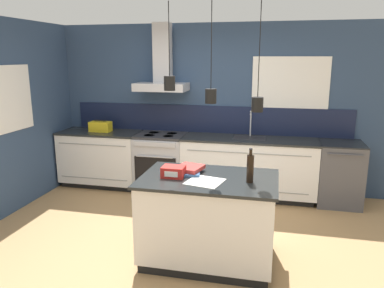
% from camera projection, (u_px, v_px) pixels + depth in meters
% --- Properties ---
extents(ground_plane, '(16.00, 16.00, 0.00)m').
position_uv_depth(ground_plane, '(175.00, 243.00, 4.32)').
color(ground_plane, '#A87F51').
rests_on(ground_plane, ground).
extents(wall_back, '(5.60, 2.39, 2.60)m').
position_uv_depth(wall_back, '(205.00, 105.00, 5.91)').
color(wall_back, navy).
rests_on(wall_back, ground_plane).
extents(wall_left, '(0.08, 3.80, 2.60)m').
position_uv_depth(wall_left, '(19.00, 115.00, 5.20)').
color(wall_left, navy).
rests_on(wall_left, ground_plane).
extents(counter_run_left, '(1.32, 0.64, 0.91)m').
position_uv_depth(counter_run_left, '(102.00, 158.00, 6.19)').
color(counter_run_left, black).
rests_on(counter_run_left, ground_plane).
extents(counter_run_sink, '(2.01, 0.64, 1.30)m').
position_uv_depth(counter_run_sink, '(248.00, 167.00, 5.67)').
color(counter_run_sink, black).
rests_on(counter_run_sink, ground_plane).
extents(oven_range, '(0.76, 0.66, 0.91)m').
position_uv_depth(oven_range, '(161.00, 162.00, 5.96)').
color(oven_range, '#B5B5BA').
rests_on(oven_range, ground_plane).
extents(dishwasher, '(0.61, 0.65, 0.91)m').
position_uv_depth(dishwasher, '(339.00, 173.00, 5.39)').
color(dishwasher, '#4C4C51').
rests_on(dishwasher, ground_plane).
extents(kitchen_island, '(1.37, 0.90, 0.91)m').
position_uv_depth(kitchen_island, '(208.00, 219.00, 3.86)').
color(kitchen_island, black).
rests_on(kitchen_island, ground_plane).
extents(bottle_on_island, '(0.07, 0.07, 0.34)m').
position_uv_depth(bottle_on_island, '(250.00, 168.00, 3.59)').
color(bottle_on_island, black).
rests_on(bottle_on_island, kitchen_island).
extents(book_stack, '(0.31, 0.36, 0.07)m').
position_uv_depth(book_stack, '(189.00, 170.00, 3.91)').
color(book_stack, '#335684').
rests_on(book_stack, kitchen_island).
extents(red_supply_box, '(0.22, 0.18, 0.11)m').
position_uv_depth(red_supply_box, '(173.00, 172.00, 3.77)').
color(red_supply_box, red).
rests_on(red_supply_box, kitchen_island).
extents(paper_pile, '(0.39, 0.38, 0.01)m').
position_uv_depth(paper_pile, '(205.00, 182.00, 3.63)').
color(paper_pile, silver).
rests_on(paper_pile, kitchen_island).
extents(yellow_toolbox, '(0.34, 0.18, 0.19)m').
position_uv_depth(yellow_toolbox, '(100.00, 127.00, 6.06)').
color(yellow_toolbox, gold).
rests_on(yellow_toolbox, counter_run_left).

